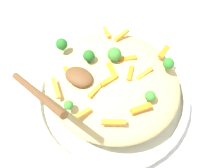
{
  "coord_description": "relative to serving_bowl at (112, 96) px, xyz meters",
  "views": [
    {
      "loc": [
        -0.14,
        0.24,
        0.54
      ],
      "look_at": [
        0.0,
        0.0,
        0.07
      ],
      "focal_mm": 42.23,
      "sensor_mm": 36.0,
      "label": 1
    }
  ],
  "objects": [
    {
      "name": "ground_plane",
      "position": [
        0.0,
        0.0,
        -0.02
      ],
      "size": [
        2.4,
        2.4,
        0.0
      ],
      "primitive_type": "plane",
      "color": "silver"
    },
    {
      "name": "serving_bowl",
      "position": [
        0.0,
        0.0,
        0.0
      ],
      "size": [
        0.34,
        0.34,
        0.04
      ],
      "color": "silver",
      "rests_on": "ground_plane"
    },
    {
      "name": "pasta_mound",
      "position": [
        0.0,
        0.0,
        0.05
      ],
      "size": [
        0.28,
        0.26,
        0.09
      ],
      "primitive_type": "ellipsoid",
      "color": "#D1BA7A",
      "rests_on": "serving_bowl"
    },
    {
      "name": "carrot_piece_0",
      "position": [
        0.0,
        -0.0,
        0.1
      ],
      "size": [
        0.03,
        0.03,
        0.01
      ],
      "primitive_type": "cube",
      "rotation": [
        0.0,
        0.0,
        2.5
      ],
      "color": "orange",
      "rests_on": "pasta_mound"
    },
    {
      "name": "carrot_piece_1",
      "position": [
        -0.05,
        -0.03,
        0.1
      ],
      "size": [
        0.02,
        0.04,
        0.01
      ],
      "primitive_type": "cube",
      "rotation": [
        0.0,
        0.0,
        4.36
      ],
      "color": "orange",
      "rests_on": "pasta_mound"
    },
    {
      "name": "carrot_piece_2",
      "position": [
        0.03,
        -0.09,
        0.1
      ],
      "size": [
        0.02,
        0.04,
        0.01
      ],
      "primitive_type": "cube",
      "rotation": [
        0.0,
        0.0,
        4.45
      ],
      "color": "orange",
      "rests_on": "pasta_mound"
    },
    {
      "name": "carrot_piece_3",
      "position": [
        -0.0,
        0.1,
        0.1
      ],
      "size": [
        0.02,
        0.03,
        0.01
      ],
      "primitive_type": "cube",
      "rotation": [
        0.0,
        0.0,
        4.26
      ],
      "color": "orange",
      "rests_on": "pasta_mound"
    },
    {
      "name": "carrot_piece_4",
      "position": [
        -0.05,
        0.09,
        0.1
      ],
      "size": [
        0.04,
        0.03,
        0.01
      ],
      "primitive_type": "cube",
      "rotation": [
        0.0,
        0.0,
        3.65
      ],
      "color": "orange",
      "rests_on": "pasta_mound"
    },
    {
      "name": "carrot_piece_5",
      "position": [
        0.06,
        -0.08,
        0.09
      ],
      "size": [
        0.03,
        0.02,
        0.01
      ],
      "primitive_type": "cube",
      "rotation": [
        0.0,
        0.0,
        5.63
      ],
      "color": "orange",
      "rests_on": "pasta_mound"
    },
    {
      "name": "carrot_piece_6",
      "position": [
        -0.08,
        0.04,
        0.1
      ],
      "size": [
        0.03,
        0.04,
        0.01
      ],
      "primitive_type": "cube",
      "rotation": [
        0.0,
        0.0,
        4.02
      ],
      "color": "orange",
      "rests_on": "pasta_mound"
    },
    {
      "name": "carrot_piece_7",
      "position": [
        -0.03,
        -0.01,
        0.1
      ],
      "size": [
        0.02,
        0.03,
        0.01
      ],
      "primitive_type": "cube",
      "rotation": [
        0.0,
        0.0,
        5.02
      ],
      "color": "orange",
      "rests_on": "pasta_mound"
    },
    {
      "name": "carrot_piece_8",
      "position": [
        -0.01,
        0.02,
        0.1
      ],
      "size": [
        0.02,
        0.03,
        0.01
      ],
      "primitive_type": "cube",
      "rotation": [
        0.0,
        0.0,
        1.13
      ],
      "color": "orange",
      "rests_on": "pasta_mound"
    },
    {
      "name": "carrot_piece_9",
      "position": [
        0.01,
        0.05,
        0.1
      ],
      "size": [
        0.01,
        0.03,
        0.01
      ],
      "primitive_type": "cube",
      "rotation": [
        0.0,
        0.0,
        1.4
      ],
      "color": "orange",
      "rests_on": "pasta_mound"
    },
    {
      "name": "carrot_piece_10",
      "position": [
        -0.01,
        -0.04,
        0.1
      ],
      "size": [
        0.03,
        0.03,
        0.01
      ],
      "primitive_type": "cube",
      "rotation": [
        0.0,
        0.0,
        3.88
      ],
      "color": "orange",
      "rests_on": "pasta_mound"
    },
    {
      "name": "carrot_piece_11",
      "position": [
        0.07,
        0.08,
        0.1
      ],
      "size": [
        0.04,
        0.03,
        0.01
      ],
      "primitive_type": "cube",
      "rotation": [
        0.0,
        0.0,
        5.58
      ],
      "color": "orange",
      "rests_on": "pasta_mound"
    },
    {
      "name": "carrot_piece_12",
      "position": [
        -0.06,
        -0.1,
        0.1
      ],
      "size": [
        0.01,
        0.03,
        0.01
      ],
      "primitive_type": "cube",
      "rotation": [
        0.0,
        0.0,
        4.64
      ],
      "color": "orange",
      "rests_on": "pasta_mound"
    },
    {
      "name": "carrot_piece_13",
      "position": [
        0.07,
        0.04,
        0.09
      ],
      "size": [
        0.03,
        0.02,
        0.01
      ],
      "primitive_type": "cube",
      "rotation": [
        0.0,
        0.0,
        5.88
      ],
      "color": "orange",
      "rests_on": "pasta_mound"
    },
    {
      "name": "broccoli_floret_0",
      "position": [
        0.03,
        0.1,
        0.1
      ],
      "size": [
        0.02,
        0.02,
        0.02
      ],
      "color": "#377928",
      "rests_on": "pasta_mound"
    },
    {
      "name": "broccoli_floret_1",
      "position": [
        0.12,
        0.0,
        0.11
      ],
      "size": [
        0.02,
        0.02,
        0.03
      ],
      "color": "#205B1C",
      "rests_on": "pasta_mound"
    },
    {
      "name": "broccoli_floret_2",
      "position": [
        -0.09,
        -0.07,
        0.11
      ],
      "size": [
        0.02,
        0.02,
        0.02
      ],
      "color": "#296820",
      "rests_on": "pasta_mound"
    },
    {
      "name": "broccoli_floret_3",
      "position": [
        -0.09,
        0.01,
        0.1
      ],
      "size": [
        0.02,
        0.02,
        0.02
      ],
      "color": "#377928",
      "rests_on": "pasta_mound"
    },
    {
      "name": "broccoli_floret_4",
      "position": [
        0.01,
        -0.03,
        0.11
      ],
      "size": [
        0.03,
        0.03,
        0.03
      ],
      "color": "#377928",
      "rests_on": "pasta_mound"
    },
    {
      "name": "broccoli_floret_5",
      "position": [
        0.05,
        -0.0,
        0.11
      ],
      "size": [
        0.02,
        0.02,
        0.03
      ],
      "color": "#205B1C",
      "rests_on": "pasta_mound"
    },
    {
      "name": "serving_spoon",
      "position": [
        0.05,
        0.08,
        0.12
      ],
      "size": [
        0.17,
        0.13,
        0.1
      ],
      "color": "brown",
      "rests_on": "pasta_mound"
    }
  ]
}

